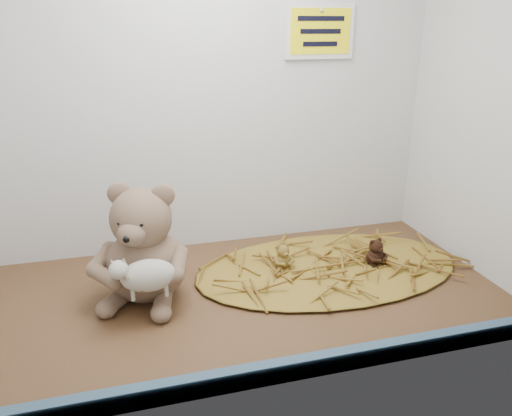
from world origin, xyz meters
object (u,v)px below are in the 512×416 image
object	(u,v)px
main_teddy	(144,242)
mini_teddy_tan	(283,255)
mini_teddy_brown	(375,251)
toy_lamb	(148,275)

from	to	relation	value
main_teddy	mini_teddy_tan	bearing A→B (deg)	29.17
mini_teddy_tan	mini_teddy_brown	bearing A→B (deg)	-19.71
mini_teddy_brown	main_teddy	bearing A→B (deg)	161.08
main_teddy	mini_teddy_tan	distance (cm)	33.70
main_teddy	mini_teddy_brown	size ratio (longest dim) A/B	3.83
main_teddy	toy_lamb	distance (cm)	9.89
main_teddy	mini_teddy_brown	world-z (taller)	main_teddy
toy_lamb	mini_teddy_brown	world-z (taller)	toy_lamb
main_teddy	toy_lamb	world-z (taller)	main_teddy
main_teddy	toy_lamb	size ratio (longest dim) A/B	1.83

